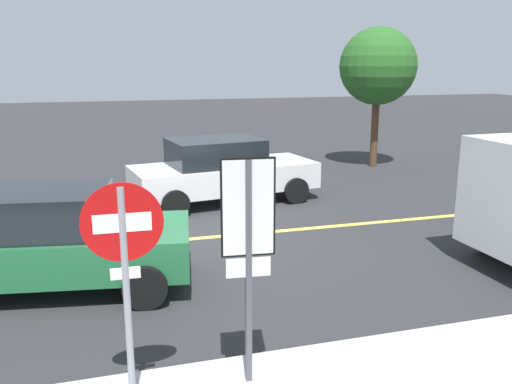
{
  "coord_description": "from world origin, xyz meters",
  "views": [
    {
      "loc": [
        -1.51,
        -10.02,
        3.4
      ],
      "look_at": [
        1.12,
        -0.87,
        1.09
      ],
      "focal_mm": 37.71,
      "sensor_mm": 36.0,
      "label": 1
    }
  ],
  "objects_px": {
    "speed_limit_sign": "(248,234)",
    "tree_left_verge": "(378,67)",
    "car_green_approaching": "(54,240)",
    "stop_sign": "(125,259)",
    "car_white_behind_van": "(222,170)"
  },
  "relations": [
    {
      "from": "tree_left_verge",
      "to": "car_white_behind_van",
      "type": "bearing_deg",
      "value": -151.26
    },
    {
      "from": "car_green_approaching",
      "to": "tree_left_verge",
      "type": "height_order",
      "value": "tree_left_verge"
    },
    {
      "from": "stop_sign",
      "to": "car_green_approaching",
      "type": "xyz_separation_m",
      "value": [
        -0.92,
        3.35,
        -0.81
      ]
    },
    {
      "from": "stop_sign",
      "to": "speed_limit_sign",
      "type": "distance_m",
      "value": 1.2
    },
    {
      "from": "car_white_behind_van",
      "to": "tree_left_verge",
      "type": "distance_m",
      "value": 7.14
    },
    {
      "from": "car_green_approaching",
      "to": "car_white_behind_van",
      "type": "bearing_deg",
      "value": 51.13
    },
    {
      "from": "stop_sign",
      "to": "speed_limit_sign",
      "type": "height_order",
      "value": "speed_limit_sign"
    },
    {
      "from": "stop_sign",
      "to": "speed_limit_sign",
      "type": "xyz_separation_m",
      "value": [
        1.19,
        -0.06,
        0.17
      ]
    },
    {
      "from": "speed_limit_sign",
      "to": "tree_left_verge",
      "type": "relative_size",
      "value": 0.56
    },
    {
      "from": "speed_limit_sign",
      "to": "tree_left_verge",
      "type": "bearing_deg",
      "value": 56.43
    },
    {
      "from": "car_white_behind_van",
      "to": "tree_left_verge",
      "type": "relative_size",
      "value": 1.05
    },
    {
      "from": "stop_sign",
      "to": "car_white_behind_van",
      "type": "height_order",
      "value": "stop_sign"
    },
    {
      "from": "speed_limit_sign",
      "to": "car_green_approaching",
      "type": "height_order",
      "value": "speed_limit_sign"
    },
    {
      "from": "stop_sign",
      "to": "tree_left_verge",
      "type": "distance_m",
      "value": 14.05
    },
    {
      "from": "car_white_behind_van",
      "to": "car_green_approaching",
      "type": "height_order",
      "value": "car_white_behind_van"
    }
  ]
}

